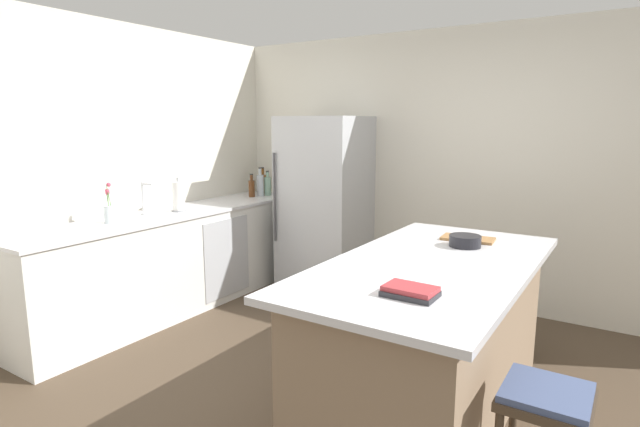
{
  "coord_description": "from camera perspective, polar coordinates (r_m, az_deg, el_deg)",
  "views": [
    {
      "loc": [
        1.5,
        -2.48,
        1.74
      ],
      "look_at": [
        -0.68,
        0.92,
        1.0
      ],
      "focal_mm": 28.1,
      "sensor_mm": 36.0,
      "label": 1
    }
  ],
  "objects": [
    {
      "name": "whiskey_bottle",
      "position": [
        5.82,
        -6.51,
        3.42
      ],
      "size": [
        0.08,
        0.08,
        0.3
      ],
      "color": "brown",
      "rests_on": "counter_run_left"
    },
    {
      "name": "sink_faucet",
      "position": [
        4.65,
        -19.4,
        1.69
      ],
      "size": [
        0.15,
        0.05,
        0.3
      ],
      "color": "silver",
      "rests_on": "counter_run_left"
    },
    {
      "name": "ground_plane",
      "position": [
        3.38,
        1.34,
        -20.58
      ],
      "size": [
        7.2,
        7.2,
        0.0
      ],
      "primitive_type": "plane",
      "color": "#4C3D2D"
    },
    {
      "name": "wall_left",
      "position": [
        4.69,
        -25.17,
        4.01
      ],
      "size": [
        0.1,
        6.0,
        2.6
      ],
      "primitive_type": "cube",
      "color": "silver",
      "rests_on": "ground_plane"
    },
    {
      "name": "cookbook_stack",
      "position": [
        2.4,
        10.24,
        -8.72
      ],
      "size": [
        0.25,
        0.17,
        0.05
      ],
      "color": "#2D2D33",
      "rests_on": "kitchen_island"
    },
    {
      "name": "soda_bottle",
      "position": [
        5.62,
        -6.83,
        3.28
      ],
      "size": [
        0.08,
        0.08,
        0.32
      ],
      "color": "silver",
      "rests_on": "counter_run_left"
    },
    {
      "name": "syrup_bottle",
      "position": [
        5.55,
        -7.78,
        2.93
      ],
      "size": [
        0.07,
        0.07,
        0.25
      ],
      "color": "#5B3319",
      "rests_on": "counter_run_left"
    },
    {
      "name": "refrigerator",
      "position": [
        5.19,
        0.51,
        1.04
      ],
      "size": [
        0.82,
        0.72,
        1.8
      ],
      "color": "#B7BABF",
      "rests_on": "ground_plane"
    },
    {
      "name": "mixing_bowl",
      "position": [
        3.41,
        16.19,
        -3.02
      ],
      "size": [
        0.2,
        0.2,
        0.07
      ],
      "color": "black",
      "rests_on": "kitchen_island"
    },
    {
      "name": "flower_vase",
      "position": [
        4.41,
        -22.86,
        0.19
      ],
      "size": [
        0.09,
        0.09,
        0.33
      ],
      "color": "silver",
      "rests_on": "counter_run_left"
    },
    {
      "name": "counter_run_left",
      "position": [
        4.9,
        -16.23,
        -5.14
      ],
      "size": [
        0.65,
        3.04,
        0.93
      ],
      "color": "silver",
      "rests_on": "ground_plane"
    },
    {
      "name": "kitchen_island",
      "position": [
        3.15,
        12.32,
        -13.52
      ],
      "size": [
        1.06,
        2.09,
        0.94
      ],
      "color": "#8E755B",
      "rests_on": "ground_plane"
    },
    {
      "name": "cutting_board",
      "position": [
        3.6,
        16.48,
        -2.77
      ],
      "size": [
        0.36,
        0.22,
        0.02
      ],
      "color": "#9E7042",
      "rests_on": "kitchen_island"
    },
    {
      "name": "bar_stool",
      "position": [
        2.46,
        24.24,
        -20.17
      ],
      "size": [
        0.36,
        0.36,
        0.64
      ],
      "color": "#473828",
      "rests_on": "ground_plane"
    },
    {
      "name": "wall_rear",
      "position": [
        4.98,
        15.04,
        4.95
      ],
      "size": [
        6.0,
        0.1,
        2.6
      ],
      "primitive_type": "cube",
      "color": "silver",
      "rests_on": "ground_plane"
    },
    {
      "name": "paper_towel_roll",
      "position": [
        4.79,
        -15.83,
        1.84
      ],
      "size": [
        0.14,
        0.14,
        0.31
      ],
      "color": "gray",
      "rests_on": "counter_run_left"
    },
    {
      "name": "gin_bottle",
      "position": [
        5.66,
        -5.98,
        3.18
      ],
      "size": [
        0.08,
        0.08,
        0.27
      ],
      "color": "#8CB79E",
      "rests_on": "counter_run_left"
    }
  ]
}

